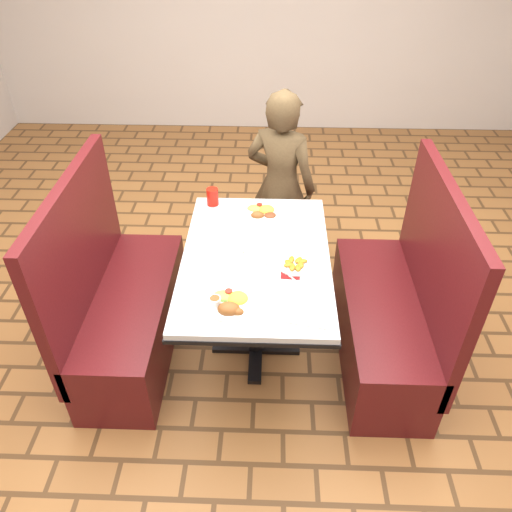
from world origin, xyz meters
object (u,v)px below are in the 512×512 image
plantain_plate (295,265)px  booth_bench_right (391,315)px  far_dinner_plate (262,211)px  near_dinner_plate (230,301)px  dining_table (256,270)px  booth_bench_left (123,309)px  diner_person (281,186)px  red_tumbler (213,197)px

plantain_plate → booth_bench_right: bearing=7.9°
booth_bench_right → far_dinner_plate: bearing=151.4°
near_dinner_plate → far_dinner_plate: bearing=80.9°
dining_table → near_dinner_plate: 0.43m
booth_bench_left → far_dinner_plate: 1.02m
near_dinner_plate → plantain_plate: near_dinner_plate is taller
diner_person → red_tumbler: diner_person is taller
near_dinner_plate → far_dinner_plate: (0.13, 0.82, -0.01)m
dining_table → booth_bench_left: (-0.80, 0.00, -0.32)m
near_dinner_plate → far_dinner_plate: 0.83m
booth_bench_left → near_dinner_plate: size_ratio=4.81×
booth_bench_right → diner_person: (-0.66, 0.88, 0.35)m
booth_bench_left → plantain_plate: size_ratio=6.58×
diner_person → near_dinner_plate: (-0.25, -1.28, 0.10)m
booth_bench_left → red_tumbler: (0.51, 0.52, 0.48)m
booth_bench_right → near_dinner_plate: 1.09m
far_dinner_plate → plantain_plate: bearing=-69.5°
far_dinner_plate → plantain_plate: size_ratio=1.32×
booth_bench_right → near_dinner_plate: booth_bench_right is taller
far_dinner_plate → plantain_plate: (0.19, -0.50, -0.01)m
dining_table → diner_person: (0.14, 0.88, 0.03)m
dining_table → plantain_plate: plantain_plate is taller
dining_table → diner_person: diner_person is taller
diner_person → red_tumbler: bearing=60.6°
booth_bench_right → red_tumbler: bearing=154.3°
dining_table → red_tumbler: size_ratio=11.09×
booth_bench_left → red_tumbler: size_ratio=10.98×
dining_table → red_tumbler: (-0.29, 0.52, 0.15)m
red_tumbler → booth_bench_left: bearing=-134.2°
booth_bench_left → booth_bench_right: same height
near_dinner_plate → red_tumbler: bearing=101.1°
booth_bench_left → booth_bench_right: 1.60m
diner_person → dining_table: bearing=101.5°
booth_bench_right → far_dinner_plate: 0.99m
far_dinner_plate → red_tumbler: 0.33m
booth_bench_left → plantain_plate: bearing=-4.6°
booth_bench_left → diner_person: diner_person is taller
booth_bench_left → near_dinner_plate: (0.69, -0.39, 0.45)m
dining_table → plantain_plate: size_ratio=6.65×
dining_table → near_dinner_plate: size_ratio=4.85×
diner_person → far_dinner_plate: size_ratio=5.66×
booth_bench_right → near_dinner_plate: size_ratio=4.81×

